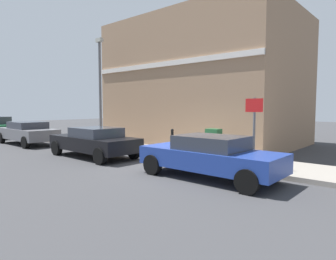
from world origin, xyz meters
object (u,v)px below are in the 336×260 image
at_px(car_blue, 210,156).
at_px(car_grey, 28,132).
at_px(lamppost, 100,86).
at_px(bollard_near_cabinet, 172,140).
at_px(car_black, 94,141).
at_px(utility_cabinet, 213,145).
at_px(street_sign, 254,122).

xyz_separation_m(car_blue, car_grey, (-0.01, 12.36, 0.02)).
height_order(car_grey, lamppost, lamppost).
bearing_deg(bollard_near_cabinet, car_black, 137.94).
xyz_separation_m(utility_cabinet, street_sign, (-0.70, -1.98, 0.98)).
bearing_deg(street_sign, car_blue, 159.70).
relative_size(car_blue, street_sign, 1.89).
bearing_deg(car_blue, lamppost, -15.24).
bearing_deg(utility_cabinet, car_black, 118.36).
height_order(car_blue, lamppost, lamppost).
distance_m(car_grey, bollard_near_cabinet, 9.15).
distance_m(utility_cabinet, bollard_near_cabinet, 2.20).
bearing_deg(car_blue, street_sign, -110.07).
xyz_separation_m(car_blue, bollard_near_cabinet, (2.46, 3.55, 0.02)).
relative_size(car_blue, utility_cabinet, 3.78).
xyz_separation_m(car_black, utility_cabinet, (2.40, -4.45, -0.00)).
relative_size(car_blue, car_black, 0.98).
height_order(car_blue, car_black, car_blue).
height_order(car_black, utility_cabinet, utility_cabinet).
bearing_deg(utility_cabinet, street_sign, -109.42).
relative_size(car_grey, bollard_near_cabinet, 4.31).
bearing_deg(car_grey, lamppost, -145.92).
xyz_separation_m(car_grey, bollard_near_cabinet, (2.47, -8.81, 0.00)).
bearing_deg(lamppost, street_sign, -94.56).
bearing_deg(car_grey, car_blue, -179.22).
height_order(car_grey, street_sign, street_sign).
xyz_separation_m(street_sign, lamppost, (0.74, 9.31, 1.64)).
bearing_deg(utility_cabinet, car_blue, -150.07).
relative_size(car_grey, street_sign, 1.95).
relative_size(utility_cabinet, bollard_near_cabinet, 1.11).
distance_m(car_blue, utility_cabinet, 2.72).
height_order(car_grey, utility_cabinet, car_grey).
bearing_deg(lamppost, car_grey, 123.35).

